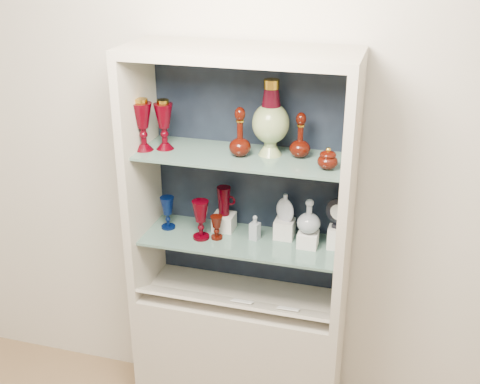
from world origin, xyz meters
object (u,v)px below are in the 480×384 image
(ruby_decanter_a, at_px, (240,129))
(ruby_goblet_small, at_px, (217,227))
(ruby_goblet_tall, at_px, (201,220))
(ruby_decanter_b, at_px, (301,134))
(cobalt_goblet, at_px, (168,213))
(pedestal_lamp_right, at_px, (164,125))
(flat_flask, at_px, (285,207))
(ruby_pitcher, at_px, (224,201))
(clear_round_decanter, at_px, (309,217))
(lidded_bowl, at_px, (328,158))
(enamel_urn, at_px, (271,118))
(cameo_medallion, at_px, (339,213))
(clear_square_bottle, at_px, (255,227))
(pedestal_lamp_left, at_px, (143,125))

(ruby_decanter_a, height_order, ruby_goblet_small, ruby_decanter_a)
(ruby_goblet_tall, bearing_deg, ruby_decanter_b, 10.95)
(cobalt_goblet, relative_size, ruby_goblet_tall, 0.85)
(pedestal_lamp_right, xyz_separation_m, flat_flask, (0.55, 0.09, -0.38))
(ruby_pitcher, bearing_deg, ruby_goblet_small, -90.30)
(clear_round_decanter, bearing_deg, lidded_bowl, -46.64)
(ruby_pitcher, bearing_deg, cobalt_goblet, -164.57)
(ruby_goblet_small, relative_size, flat_flask, 0.85)
(cobalt_goblet, distance_m, ruby_goblet_small, 0.26)
(ruby_pitcher, height_order, flat_flask, flat_flask)
(ruby_goblet_tall, xyz_separation_m, flat_flask, (0.37, 0.11, 0.06))
(enamel_urn, distance_m, flat_flask, 0.44)
(ruby_decanter_a, xyz_separation_m, ruby_goblet_tall, (-0.18, -0.03, -0.45))
(flat_flask, height_order, cameo_medallion, cameo_medallion)
(lidded_bowl, relative_size, ruby_pitcher, 0.69)
(ruby_decanter_a, height_order, clear_round_decanter, ruby_decanter_a)
(ruby_goblet_tall, relative_size, ruby_pitcher, 1.35)
(ruby_goblet_tall, height_order, clear_round_decanter, clear_round_decanter)
(enamel_urn, distance_m, ruby_goblet_tall, 0.58)
(ruby_decanter_a, bearing_deg, cameo_medallion, 7.01)
(pedestal_lamp_right, xyz_separation_m, clear_square_bottle, (0.42, 0.03, -0.47))
(ruby_goblet_small, height_order, cameo_medallion, cameo_medallion)
(ruby_decanter_b, xyz_separation_m, flat_flask, (-0.06, 0.03, -0.37))
(lidded_bowl, relative_size, flat_flask, 0.71)
(clear_square_bottle, height_order, clear_round_decanter, clear_round_decanter)
(ruby_pitcher, bearing_deg, clear_square_bottle, -15.81)
(pedestal_lamp_right, bearing_deg, clear_square_bottle, 4.32)
(ruby_decanter_a, relative_size, lidded_bowl, 2.55)
(cameo_medallion, bearing_deg, pedestal_lamp_left, -155.43)
(pedestal_lamp_right, height_order, clear_square_bottle, pedestal_lamp_right)
(ruby_decanter_a, bearing_deg, pedestal_lamp_left, -174.77)
(enamel_urn, relative_size, cobalt_goblet, 2.06)
(enamel_urn, xyz_separation_m, ruby_pitcher, (-0.23, 0.03, -0.44))
(cobalt_goblet, bearing_deg, pedestal_lamp_left, -134.01)
(ruby_goblet_tall, xyz_separation_m, ruby_pitcher, (0.08, 0.12, 0.06))
(ruby_pitcher, height_order, clear_square_bottle, ruby_pitcher)
(ruby_goblet_tall, bearing_deg, cobalt_goblet, 163.04)
(enamel_urn, xyz_separation_m, flat_flask, (0.07, 0.03, -0.43))
(ruby_pitcher, bearing_deg, flat_flask, 2.29)
(enamel_urn, bearing_deg, pedestal_lamp_left, -170.44)
(clear_square_bottle, bearing_deg, enamel_urn, 21.05)
(cameo_medallion, bearing_deg, cobalt_goblet, -159.77)
(ruby_decanter_a, height_order, cameo_medallion, ruby_decanter_a)
(enamel_urn, distance_m, ruby_pitcher, 0.49)
(clear_round_decanter, bearing_deg, flat_flask, 155.63)
(pedestal_lamp_right, distance_m, ruby_decanter_a, 0.35)
(pedestal_lamp_right, relative_size, ruby_decanter_b, 1.07)
(ruby_pitcher, relative_size, cameo_medallion, 0.98)
(ruby_decanter_b, distance_m, flat_flask, 0.38)
(ruby_decanter_b, distance_m, clear_round_decanter, 0.38)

